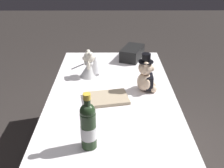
{
  "coord_description": "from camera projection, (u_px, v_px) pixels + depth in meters",
  "views": [
    {
      "loc": [
        -1.59,
        0.01,
        1.64
      ],
      "look_at": [
        0.0,
        0.0,
        0.8
      ],
      "focal_mm": 42.37,
      "sensor_mm": 36.0,
      "label": 1
    }
  ],
  "objects": [
    {
      "name": "reception_table",
      "position": [
        112.0,
        136.0,
        2.01
      ],
      "size": [
        1.71,
        0.89,
        0.7
      ],
      "primitive_type": "cube",
      "color": "white",
      "rests_on": "ground_plane"
    },
    {
      "name": "teddy_bear_groom",
      "position": [
        146.0,
        76.0,
        1.88
      ],
      "size": [
        0.16,
        0.14,
        0.28
      ],
      "color": "beige",
      "rests_on": "reception_table"
    },
    {
      "name": "teddy_bear_bride",
      "position": [
        91.0,
        65.0,
        2.1
      ],
      "size": [
        0.17,
        0.2,
        0.21
      ],
      "color": "white",
      "rests_on": "reception_table"
    },
    {
      "name": "champagne_bottle",
      "position": [
        88.0,
        125.0,
        1.33
      ],
      "size": [
        0.08,
        0.08,
        0.32
      ],
      "color": "#21351D",
      "rests_on": "reception_table"
    },
    {
      "name": "signing_pen",
      "position": [
        77.0,
        67.0,
        2.29
      ],
      "size": [
        0.12,
        0.1,
        0.01
      ],
      "color": "black",
      "rests_on": "reception_table"
    },
    {
      "name": "gift_case_black",
      "position": [
        132.0,
        53.0,
        2.44
      ],
      "size": [
        0.32,
        0.25,
        0.11
      ],
      "color": "black",
      "rests_on": "reception_table"
    },
    {
      "name": "guestbook",
      "position": [
        106.0,
        98.0,
        1.81
      ],
      "size": [
        0.25,
        0.33,
        0.02
      ],
      "primitive_type": "cube",
      "rotation": [
        0.0,
        0.0,
        0.19
      ],
      "color": "tan",
      "rests_on": "reception_table"
    }
  ]
}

